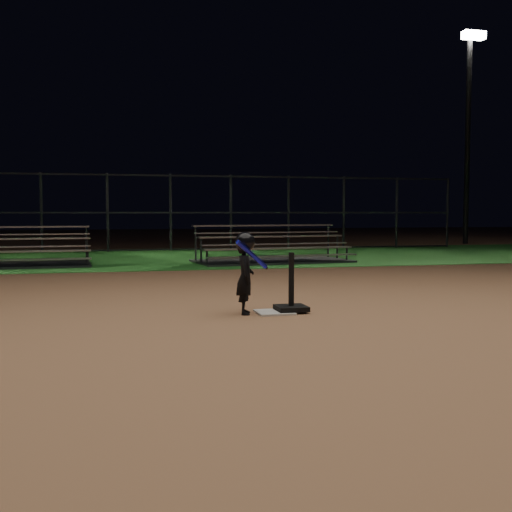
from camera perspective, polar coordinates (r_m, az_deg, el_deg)
The scene contains 9 objects.
ground at distance 7.86m, azimuth 1.70°, elevation -5.23°, with size 80.00×80.00×0.00m, color #946443.
grass_strip at distance 17.65m, azimuth -6.79°, elevation -0.10°, with size 60.00×8.00×0.01m, color #1F601F.
home_plate at distance 7.86m, azimuth 1.70°, elevation -5.14°, with size 0.45×0.45×0.02m, color beige.
batting_tee at distance 7.92m, azimuth 3.23°, elevation -4.03°, with size 0.38×0.38×0.73m.
child_batter at distance 7.72m, azimuth -0.98°, elevation -1.34°, with size 0.48×0.48×1.02m.
bleacher_left at distance 15.60m, azimuth -21.82°, elevation -0.21°, with size 3.88×2.05×0.93m.
bleacher_right at distance 15.76m, azimuth 1.50°, elevation 0.12°, with size 4.02×2.29×0.94m.
backstop_fence at distance 20.59m, azimuth -7.78°, elevation 3.93°, with size 20.08×0.08×2.50m.
light_pole_right at distance 26.71m, azimuth 18.82°, elevation 11.72°, with size 0.90×0.53×8.30m.
Camera 1 is at (-2.02, -7.49, 1.26)m, focal length 43.92 mm.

